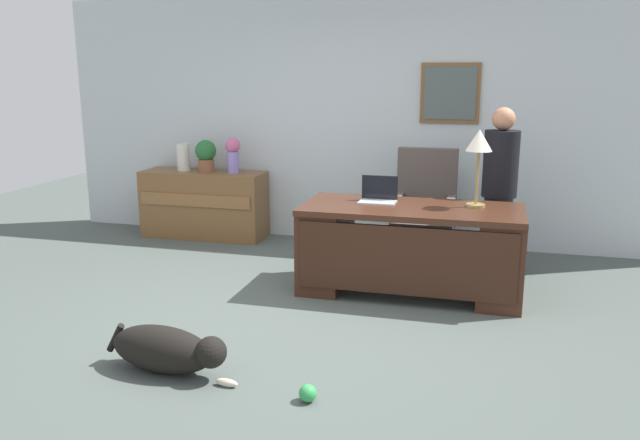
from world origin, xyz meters
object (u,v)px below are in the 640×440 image
object	(u,v)px
credenza	(204,204)
person_standing	(499,191)
vase_with_flowers	(233,153)
vase_empty	(183,157)
dog_lying	(167,349)
dog_toy_ball	(308,393)
armchair	(424,213)
dog_toy_bone	(227,383)
desk	(410,247)
laptop	(378,196)
desk_lamp	(479,146)
potted_plant	(206,154)

from	to	relation	value
credenza	person_standing	distance (m)	3.35
credenza	person_standing	bearing A→B (deg)	-10.41
vase_with_flowers	vase_empty	size ratio (longest dim) A/B	1.26
person_standing	credenza	bearing A→B (deg)	169.59
dog_lying	vase_empty	world-z (taller)	vase_empty
credenza	vase_empty	size ratio (longest dim) A/B	4.57
dog_toy_ball	vase_empty	bearing A→B (deg)	125.99
armchair	dog_toy_bone	xyz separation A→B (m)	(-0.87, -3.00, -0.47)
desk	credenza	bearing A→B (deg)	152.30
credenza	desk	bearing A→B (deg)	-27.70
laptop	desk_lamp	size ratio (longest dim) A/B	0.49
credenza	dog_toy_ball	world-z (taller)	credenza
desk	dog_toy_bone	bearing A→B (deg)	-113.27
vase_empty	desk	bearing A→B (deg)	-25.68
armchair	vase_with_flowers	bearing A→B (deg)	171.24
credenza	vase_with_flowers	world-z (taller)	vase_with_flowers
person_standing	vase_empty	bearing A→B (deg)	170.26
vase_empty	person_standing	bearing A→B (deg)	-9.74
vase_empty	potted_plant	size ratio (longest dim) A/B	0.87
desk_lamp	dog_toy_bone	distance (m)	2.86
armchair	laptop	size ratio (longest dim) A/B	3.53
dog_lying	dog_toy_ball	world-z (taller)	dog_lying
desk	vase_empty	world-z (taller)	vase_empty
desk	potted_plant	distance (m)	2.90
person_standing	laptop	distance (m)	1.18
armchair	dog_lying	bearing A→B (deg)	-114.31
vase_empty	dog_toy_bone	xyz separation A→B (m)	(1.93, -3.34, -0.90)
dog_lying	potted_plant	bearing A→B (deg)	110.29
laptop	potted_plant	xyz separation A→B (m)	(-2.20, 1.19, 0.14)
dog_toy_ball	dog_toy_bone	bearing A→B (deg)	174.79
laptop	potted_plant	world-z (taller)	potted_plant
armchair	vase_with_flowers	distance (m)	2.27
credenza	vase_with_flowers	distance (m)	0.71
potted_plant	dog_toy_ball	bearing A→B (deg)	-57.26
potted_plant	dog_toy_bone	distance (m)	3.84
desk	dog_toy_ball	xyz separation A→B (m)	(-0.33, -2.05, -0.36)
dog_toy_bone	dog_lying	bearing A→B (deg)	169.02
credenza	armchair	world-z (taller)	armchair
potted_plant	dog_toy_bone	xyz separation A→B (m)	(1.65, -3.34, -0.94)
person_standing	dog_toy_ball	world-z (taller)	person_standing
dog_lying	dog_toy_bone	world-z (taller)	dog_lying
person_standing	laptop	size ratio (longest dim) A/B	4.91
vase_empty	dog_toy_ball	bearing A→B (deg)	-54.01
person_standing	potted_plant	distance (m)	3.28
laptop	dog_toy_bone	world-z (taller)	laptop
person_standing	dog_toy_bone	world-z (taller)	person_standing
vase_empty	potted_plant	xyz separation A→B (m)	(0.28, 0.00, 0.04)
desk_lamp	vase_with_flowers	xyz separation A→B (m)	(-2.70, 1.18, -0.30)
vase_with_flowers	dog_toy_ball	xyz separation A→B (m)	(1.85, -3.39, -0.94)
vase_empty	credenza	bearing A→B (deg)	-0.34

